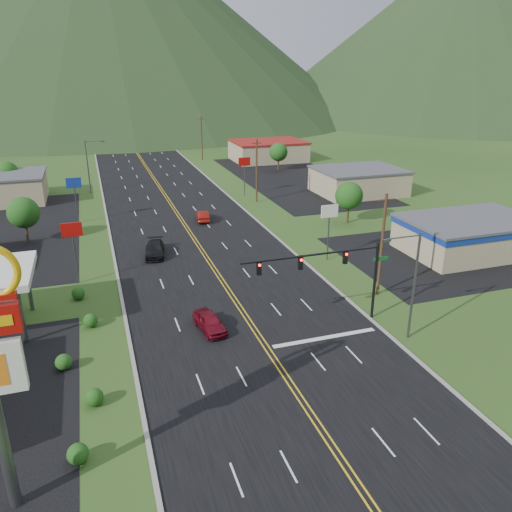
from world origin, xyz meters
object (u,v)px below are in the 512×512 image
object	(u,v)px
car_red_near	(210,322)
car_red_far	(203,216)
traffic_signal	(334,267)
streetlight_east	(411,280)
car_dark_mid	(155,250)
streetlight_west	(89,163)

from	to	relation	value
car_red_near	car_red_far	distance (m)	31.69
traffic_signal	streetlight_east	bearing A→B (deg)	-40.39
streetlight_east	car_red_far	xyz separation A→B (m)	(-8.37, 37.28, -4.44)
car_dark_mid	car_red_far	xyz separation A→B (m)	(8.33, 11.97, -0.02)
car_red_near	car_red_far	size ratio (longest dim) A/B	0.98
streetlight_west	car_red_far	xyz separation A→B (m)	(14.49, -22.72, -4.44)
streetlight_east	car_red_far	bearing A→B (deg)	102.65
car_dark_mid	car_red_far	bearing A→B (deg)	64.51
traffic_signal	streetlight_east	distance (m)	6.17
car_red_far	traffic_signal	bearing A→B (deg)	103.69
car_dark_mid	traffic_signal	bearing A→B (deg)	-51.26
car_red_near	streetlight_west	bearing A→B (deg)	89.44
streetlight_east	car_red_near	distance (m)	16.61
car_red_near	car_dark_mid	distance (m)	19.18
traffic_signal	car_red_far	world-z (taller)	traffic_signal
streetlight_east	car_red_far	world-z (taller)	streetlight_east
streetlight_east	car_red_far	size ratio (longest dim) A/B	2.01
streetlight_west	car_dark_mid	world-z (taller)	streetlight_west
car_dark_mid	car_red_far	size ratio (longest dim) A/B	1.17
traffic_signal	car_dark_mid	world-z (taller)	traffic_signal
car_red_far	car_dark_mid	bearing A→B (deg)	62.55
streetlight_east	streetlight_west	world-z (taller)	same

